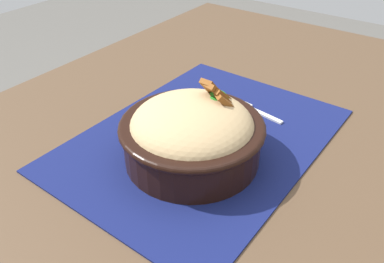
{
  "coord_description": "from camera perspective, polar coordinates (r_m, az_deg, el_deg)",
  "views": [
    {
      "loc": [
        -0.43,
        -0.33,
        1.1
      ],
      "look_at": [
        -0.04,
        -0.05,
        0.76
      ],
      "focal_mm": 37.13,
      "sensor_mm": 36.0,
      "label": 1
    }
  ],
  "objects": [
    {
      "name": "table",
      "position": [
        0.7,
        -1.32,
        -4.93
      ],
      "size": [
        1.33,
        0.79,
        0.71
      ],
      "color": "#4C3826",
      "rests_on": "ground_plane"
    },
    {
      "name": "placemat",
      "position": [
        0.67,
        1.5,
        -1.0
      ],
      "size": [
        0.48,
        0.36,
        0.0
      ],
      "primitive_type": "cube",
      "rotation": [
        0.0,
        0.0,
        -0.02
      ],
      "color": "#11194C",
      "rests_on": "table"
    },
    {
      "name": "bowl",
      "position": [
        0.59,
        0.06,
        -0.12
      ],
      "size": [
        0.22,
        0.22,
        0.12
      ],
      "color": "black",
      "rests_on": "placemat"
    },
    {
      "name": "fork",
      "position": [
        0.75,
        8.52,
        3.25
      ],
      "size": [
        0.03,
        0.12,
        0.0
      ],
      "color": "silver",
      "rests_on": "placemat"
    }
  ]
}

